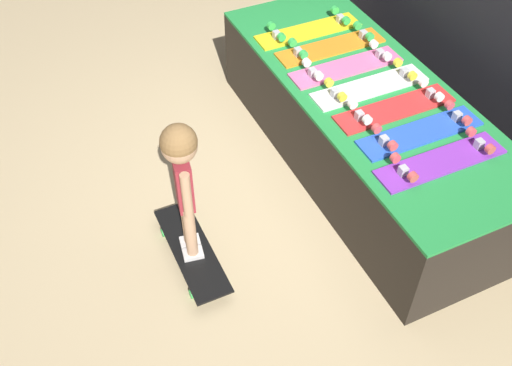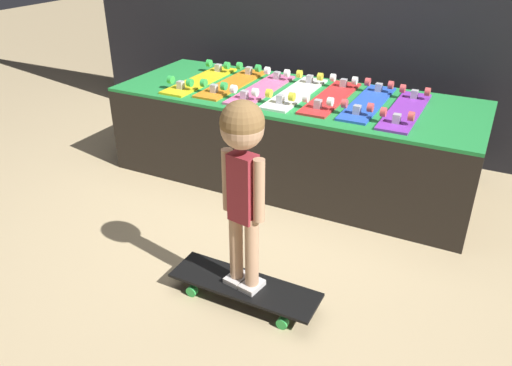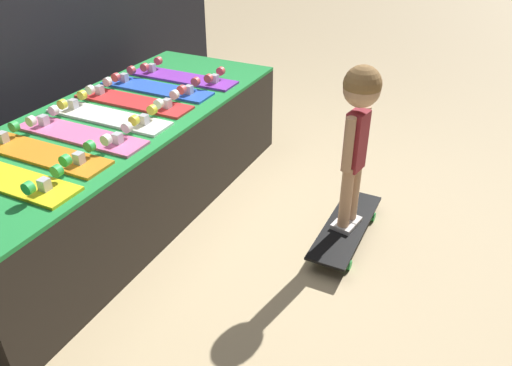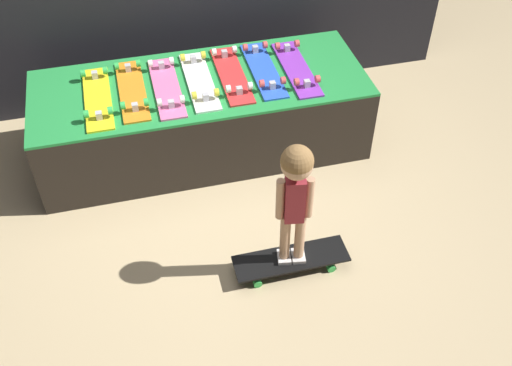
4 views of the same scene
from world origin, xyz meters
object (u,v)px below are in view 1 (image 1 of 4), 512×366
(child, at_px, (182,169))
(skateboard_pink_on_rack, at_px, (346,66))
(skateboard_white_on_rack, at_px, (370,86))
(skateboard_purple_on_rack, at_px, (441,160))
(skateboard_yellow_on_rack, at_px, (308,30))
(skateboard_on_floor, at_px, (192,251))
(skateboard_red_on_rack, at_px, (395,107))
(skateboard_blue_on_rack, at_px, (420,131))
(skateboard_orange_on_rack, at_px, (331,46))

(child, bearing_deg, skateboard_pink_on_rack, 122.69)
(skateboard_white_on_rack, xyz_separation_m, skateboard_purple_on_rack, (0.70, -0.02, 0.00))
(skateboard_yellow_on_rack, distance_m, skateboard_on_floor, 1.69)
(skateboard_red_on_rack, bearing_deg, skateboard_on_floor, -86.92)
(skateboard_yellow_on_rack, bearing_deg, skateboard_on_floor, -51.18)
(skateboard_yellow_on_rack, height_order, skateboard_red_on_rack, same)
(skateboard_blue_on_rack, xyz_separation_m, skateboard_purple_on_rack, (0.23, -0.04, 0.00))
(skateboard_on_floor, bearing_deg, skateboard_red_on_rack, 93.08)
(skateboard_pink_on_rack, height_order, child, child)
(skateboard_red_on_rack, xyz_separation_m, skateboard_blue_on_rack, (0.23, 0.01, 0.00))
(skateboard_orange_on_rack, height_order, skateboard_blue_on_rack, same)
(skateboard_yellow_on_rack, xyz_separation_m, skateboard_orange_on_rack, (0.23, 0.03, 0.00))
(skateboard_yellow_on_rack, height_order, skateboard_blue_on_rack, same)
(skateboard_pink_on_rack, height_order, skateboard_purple_on_rack, same)
(skateboard_on_floor, bearing_deg, child, -90.00)
(skateboard_yellow_on_rack, height_order, skateboard_orange_on_rack, same)
(skateboard_pink_on_rack, bearing_deg, skateboard_red_on_rack, 4.73)
(skateboard_orange_on_rack, xyz_separation_m, skateboard_on_floor, (0.77, -1.29, -0.53))
(skateboard_white_on_rack, distance_m, skateboard_purple_on_rack, 0.70)
(skateboard_pink_on_rack, distance_m, skateboard_red_on_rack, 0.47)
(skateboard_white_on_rack, distance_m, skateboard_blue_on_rack, 0.47)
(skateboard_purple_on_rack, bearing_deg, child, -107.46)
(skateboard_white_on_rack, bearing_deg, skateboard_red_on_rack, 4.28)
(skateboard_white_on_rack, bearing_deg, skateboard_purple_on_rack, -1.34)
(skateboard_red_on_rack, bearing_deg, skateboard_purple_on_rack, -4.15)
(skateboard_on_floor, bearing_deg, skateboard_yellow_on_rack, 128.82)
(skateboard_purple_on_rack, distance_m, child, 1.33)
(skateboard_red_on_rack, relative_size, skateboard_on_floor, 1.02)
(skateboard_yellow_on_rack, relative_size, skateboard_purple_on_rack, 1.00)
(skateboard_yellow_on_rack, bearing_deg, skateboard_orange_on_rack, 8.45)
(child, bearing_deg, skateboard_white_on_rack, 112.92)
(skateboard_pink_on_rack, bearing_deg, skateboard_purple_on_rack, 0.29)
(skateboard_red_on_rack, xyz_separation_m, child, (0.07, -1.30, 0.10))
(skateboard_pink_on_rack, bearing_deg, skateboard_white_on_rack, 5.17)
(skateboard_white_on_rack, xyz_separation_m, skateboard_on_floor, (0.30, -1.28, -0.53))
(skateboard_red_on_rack, xyz_separation_m, skateboard_on_floor, (0.07, -1.30, -0.53))
(skateboard_orange_on_rack, relative_size, skateboard_pink_on_rack, 1.00)
(skateboard_yellow_on_rack, xyz_separation_m, skateboard_on_floor, (1.01, -1.25, -0.53))
(skateboard_red_on_rack, relative_size, skateboard_blue_on_rack, 1.00)
(skateboard_white_on_rack, bearing_deg, skateboard_yellow_on_rack, -177.44)
(skateboard_pink_on_rack, bearing_deg, skateboard_blue_on_rack, 3.66)
(skateboard_orange_on_rack, distance_m, skateboard_pink_on_rack, 0.24)
(skateboard_white_on_rack, relative_size, skateboard_red_on_rack, 1.00)
(skateboard_yellow_on_rack, relative_size, skateboard_blue_on_rack, 1.00)
(skateboard_yellow_on_rack, distance_m, skateboard_red_on_rack, 0.94)
(skateboard_on_floor, relative_size, child, 0.80)
(skateboard_purple_on_rack, bearing_deg, skateboard_orange_on_rack, 179.03)
(skateboard_yellow_on_rack, xyz_separation_m, skateboard_white_on_rack, (0.70, 0.03, 0.00))
(skateboard_red_on_rack, distance_m, child, 1.31)
(skateboard_yellow_on_rack, xyz_separation_m, skateboard_red_on_rack, (0.94, 0.05, 0.00))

